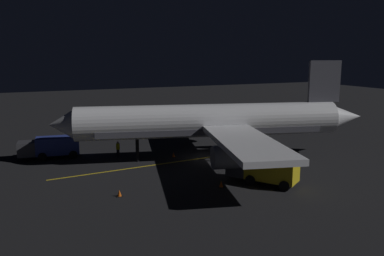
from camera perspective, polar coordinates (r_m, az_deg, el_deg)
ground_plane at (r=43.73m, az=2.40°, el=-4.45°), size 180.00×180.00×0.20m
apron_guide_stripe at (r=42.23m, az=-2.55°, el=-4.85°), size 2.27×25.45×0.01m
airliner at (r=42.99m, az=3.19°, el=0.82°), size 31.89×33.67×10.43m
baggage_truck at (r=46.13m, az=-19.25°, el=-2.57°), size 2.92×6.47×2.30m
catering_truck at (r=35.62m, az=10.29°, el=-5.86°), size 6.18×5.15×2.41m
ground_crew_worker at (r=44.82m, az=-10.43°, el=-2.94°), size 0.40×0.40×1.74m
traffic_cone_near_left at (r=32.85m, az=-10.24°, el=-9.10°), size 0.50×0.50×0.55m
traffic_cone_near_right at (r=34.55m, az=4.15°, el=-7.96°), size 0.50×0.50×0.55m
traffic_cone_under_wing at (r=44.21m, az=-2.64°, el=-3.82°), size 0.50×0.50×0.55m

